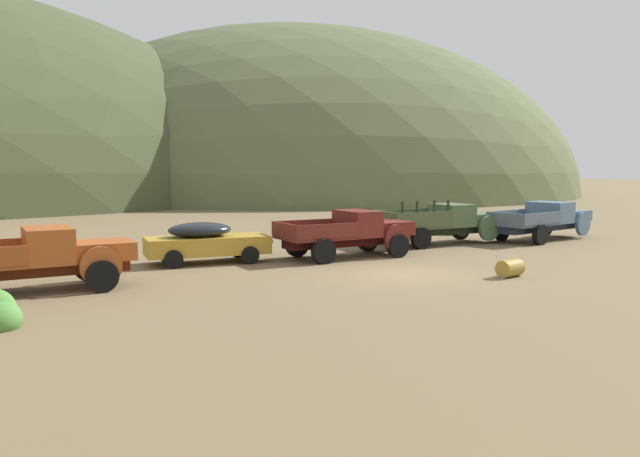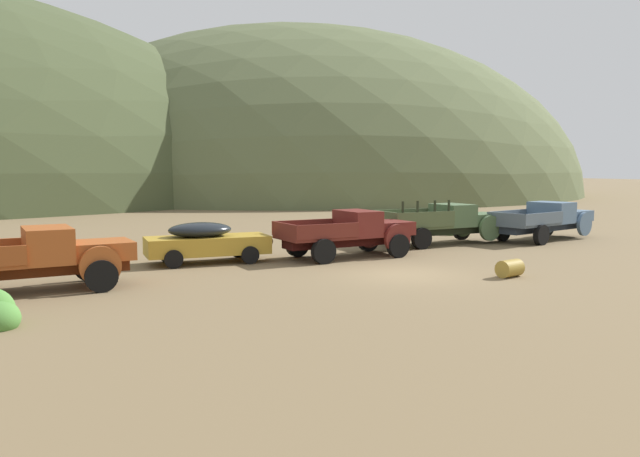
# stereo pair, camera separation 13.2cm
# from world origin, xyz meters

# --- Properties ---
(ground_plane) EXTENTS (300.00, 300.00, 0.00)m
(ground_plane) POSITION_xyz_m (0.00, 0.00, 0.00)
(ground_plane) COLOR brown
(hill_far_left) EXTENTS (77.27, 82.00, 45.12)m
(hill_far_left) POSITION_xyz_m (27.72, 66.15, 0.00)
(hill_far_left) COLOR #56603D
(hill_far_left) RESTS_ON ground
(truck_oxide_orange) EXTENTS (5.91, 2.50, 1.89)m
(truck_oxide_orange) POSITION_xyz_m (-11.00, 2.85, 0.99)
(truck_oxide_orange) COLOR #51220D
(truck_oxide_orange) RESTS_ON ground
(car_mustard) EXTENTS (5.04, 2.40, 1.57)m
(car_mustard) POSITION_xyz_m (-4.90, 5.74, 0.82)
(car_mustard) COLOR #B28928
(car_mustard) RESTS_ON ground
(truck_oxblood) EXTENTS (5.67, 2.50, 1.89)m
(truck_oxblood) POSITION_xyz_m (0.84, 4.44, 0.99)
(truck_oxblood) COLOR black
(truck_oxblood) RESTS_ON ground
(truck_weathered_green) EXTENTS (6.59, 2.48, 2.16)m
(truck_weathered_green) POSITION_xyz_m (7.04, 5.99, 1.02)
(truck_weathered_green) COLOR #232B1B
(truck_weathered_green) RESTS_ON ground
(truck_chalk_blue) EXTENTS (6.78, 3.25, 1.89)m
(truck_chalk_blue) POSITION_xyz_m (12.64, 4.96, 1.01)
(truck_chalk_blue) COLOR #262D39
(truck_chalk_blue) RESTS_ON ground
(oil_drum_foreground) EXTENTS (0.96, 0.72, 0.58)m
(oil_drum_foreground) POSITION_xyz_m (2.81, -2.11, 0.29)
(oil_drum_foreground) COLOR olive
(oil_drum_foreground) RESTS_ON ground
(bush_lone_scrub) EXTENTS (0.93, 0.76, 0.86)m
(bush_lone_scrub) POSITION_xyz_m (9.71, 8.84, 0.22)
(bush_lone_scrub) COLOR #4C8438
(bush_lone_scrub) RESTS_ON ground
(bush_front_right) EXTENTS (0.63, 0.65, 0.69)m
(bush_front_right) POSITION_xyz_m (-10.73, 7.78, 0.17)
(bush_front_right) COLOR #5B8E42
(bush_front_right) RESTS_ON ground
(bush_front_left) EXTENTS (0.98, 1.07, 0.81)m
(bush_front_left) POSITION_xyz_m (-8.72, 6.99, 0.21)
(bush_front_left) COLOR #4C8438
(bush_front_left) RESTS_ON ground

